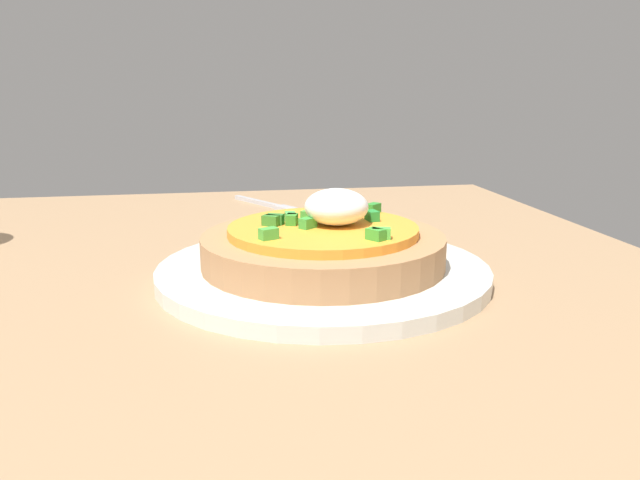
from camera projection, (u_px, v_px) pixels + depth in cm
name	position (u px, v px, depth cm)	size (l,w,h in cm)	color
dining_table	(213.00, 338.00, 40.55)	(99.98, 78.32, 2.23)	#9F7C58
plate	(320.00, 272.00, 49.01)	(25.76, 25.76, 1.15)	silver
pizza	(321.00, 244.00, 48.50)	(18.77, 18.77, 5.92)	#AC7B4F
fork	(267.00, 205.00, 77.71)	(10.68, 7.04, 0.50)	#B7B7BC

